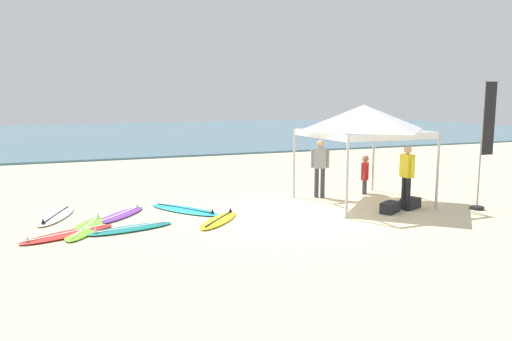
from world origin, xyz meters
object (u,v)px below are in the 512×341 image
object	(u,v)px
surfboard_cyan	(185,210)
banner_flag	(484,150)
surfboard_lime	(86,228)
person_yellow	(407,173)
person_grey	(320,165)
gear_bag_near_tent	(410,203)
canopy_tent	(364,118)
surfboard_purple	(121,215)
surfboard_teal	(131,228)
surfboard_white	(56,216)
gear_bag_by_pole	(390,207)
surfboard_red	(68,234)
person_red	(365,173)
surfboard_yellow	(219,220)

from	to	relation	value
surfboard_cyan	banner_flag	size ratio (longest dim) A/B	0.67
surfboard_lime	person_yellow	xyz separation A→B (m)	(7.91, -1.19, 0.95)
person_grey	gear_bag_near_tent	size ratio (longest dim) A/B	2.85
canopy_tent	person_grey	world-z (taller)	canopy_tent
surfboard_purple	banner_flag	size ratio (longest dim) A/B	0.53
surfboard_teal	person_yellow	world-z (taller)	person_yellow
surfboard_white	gear_bag_by_pole	size ratio (longest dim) A/B	3.69
surfboard_teal	surfboard_cyan	world-z (taller)	same
surfboard_red	banner_flag	xyz separation A→B (m)	(10.24, -1.49, 1.54)
canopy_tent	surfboard_purple	distance (m)	6.96
person_red	gear_bag_by_pole	distance (m)	2.63
surfboard_teal	surfboard_purple	xyz separation A→B (m)	(-0.03, 1.42, 0.00)
person_grey	person_yellow	size ratio (longest dim) A/B	1.00
surfboard_teal	canopy_tent	bearing A→B (deg)	4.13
surfboard_teal	gear_bag_by_pole	world-z (taller)	gear_bag_by_pole
surfboard_yellow	surfboard_cyan	world-z (taller)	same
gear_bag_by_pole	surfboard_teal	bearing A→B (deg)	172.27
person_red	surfboard_purple	bearing A→B (deg)	-179.08
canopy_tent	surfboard_lime	world-z (taller)	canopy_tent
canopy_tent	person_yellow	xyz separation A→B (m)	(0.54, -1.24, -1.40)
surfboard_yellow	gear_bag_by_pole	world-z (taller)	gear_bag_by_pole
person_yellow	surfboard_white	bearing A→B (deg)	162.38
surfboard_white	surfboard_cyan	bearing A→B (deg)	-10.15
surfboard_purple	person_yellow	distance (m)	7.41
surfboard_purple	person_grey	xyz separation A→B (m)	(5.77, 0.16, 0.95)
surfboard_white	banner_flag	bearing A→B (deg)	-17.86
surfboard_cyan	person_red	xyz separation A→B (m)	(5.73, 0.17, 0.62)
surfboard_teal	banner_flag	xyz separation A→B (m)	(8.92, -1.43, 1.54)
surfboard_teal	gear_bag_by_pole	xyz separation A→B (m)	(6.41, -0.87, 0.10)
surfboard_white	surfboard_lime	xyz separation A→B (m)	(0.61, -1.51, 0.00)
surfboard_lime	surfboard_yellow	bearing A→B (deg)	-8.70
surfboard_lime	gear_bag_by_pole	distance (m)	7.45
surfboard_purple	surfboard_lime	xyz separation A→B (m)	(-0.89, -1.00, -0.00)
surfboard_cyan	surfboard_teal	bearing A→B (deg)	-139.16
canopy_tent	surfboard_lime	size ratio (longest dim) A/B	1.34
surfboard_red	person_yellow	world-z (taller)	person_yellow
surfboard_cyan	gear_bag_near_tent	distance (m)	6.01
surfboard_white	person_yellow	world-z (taller)	person_yellow
surfboard_red	gear_bag_near_tent	size ratio (longest dim) A/B	3.55
surfboard_purple	surfboard_red	bearing A→B (deg)	-133.46
surfboard_purple	gear_bag_near_tent	xyz separation A→B (m)	(7.27, -2.09, 0.10)
surfboard_yellow	person_grey	distance (m)	4.13
person_grey	person_yellow	xyz separation A→B (m)	(1.24, -2.35, 0.00)
surfboard_teal	person_grey	distance (m)	6.03
canopy_tent	gear_bag_by_pole	world-z (taller)	canopy_tent
surfboard_cyan	surfboard_white	xyz separation A→B (m)	(-3.12, 0.56, 0.00)
person_yellow	person_red	world-z (taller)	person_yellow
person_yellow	banner_flag	xyz separation A→B (m)	(1.93, -0.66, 0.59)
surfboard_red	surfboard_teal	world-z (taller)	same
surfboard_purple	person_red	world-z (taller)	person_red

